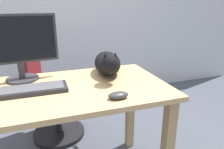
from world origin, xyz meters
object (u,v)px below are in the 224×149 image
monitor (18,45)px  computer_mouse (118,95)px  office_chair (50,97)px  cat (108,63)px  keyboard (27,90)px

monitor → computer_mouse: (0.49, -0.47, -0.21)m
office_chair → cat: 0.76m
monitor → cat: monitor is taller
keyboard → cat: 0.56m
cat → computer_mouse: bearing=-100.2°
monitor → cat: 0.58m
keyboard → computer_mouse: computer_mouse is taller
office_chair → cat: cat is taller
computer_mouse → cat: bearing=79.8°
office_chair → keyboard: bearing=-101.0°
cat → computer_mouse: 0.41m
monitor → cat: bearing=-6.4°
office_chair → keyboard: size_ratio=2.10×
keyboard → monitor: bearing=98.8°
office_chair → cat: size_ratio=1.55×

